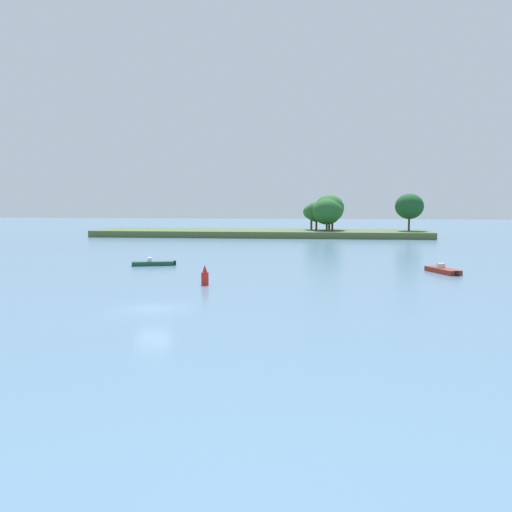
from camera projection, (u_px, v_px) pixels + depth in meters
The scene contains 5 objects.
ground_plane at pixel (154, 309), 43.07m from camera, with size 400.00×400.00×0.00m, color slate.
treeline_island at pixel (291, 225), 127.18m from camera, with size 72.76×15.89×9.32m.
small_motorboat at pixel (443, 270), 63.90m from camera, with size 3.30×5.36×1.03m.
fishing_skiff at pixel (153, 263), 71.04m from camera, with size 5.35×2.62×1.00m.
channel_buoy_red at pixel (205, 276), 54.96m from camera, with size 0.70×0.70×1.90m.
Camera 1 is at (12.49, -41.31, 8.10)m, focal length 40.69 mm.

